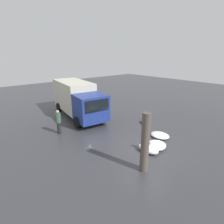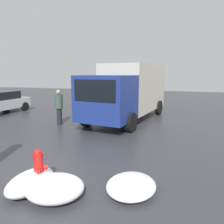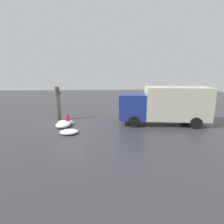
# 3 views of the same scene
# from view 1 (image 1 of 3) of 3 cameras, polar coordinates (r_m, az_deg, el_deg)

# --- Properties ---
(ground_plane) EXTENTS (60.00, 60.00, 0.00)m
(ground_plane) POSITION_cam_1_polar(r_m,az_deg,el_deg) (11.12, 11.18, -12.02)
(ground_plane) COLOR #38383D
(fire_hydrant) EXTENTS (0.40, 0.36, 0.91)m
(fire_hydrant) POSITION_cam_1_polar(r_m,az_deg,el_deg) (10.89, 11.34, -9.89)
(fire_hydrant) COLOR red
(fire_hydrant) RESTS_ON ground_plane
(tree_trunk) EXTENTS (0.63, 0.41, 3.06)m
(tree_trunk) POSITION_cam_1_polar(r_m,az_deg,el_deg) (8.60, 10.73, -9.86)
(tree_trunk) COLOR brown
(tree_trunk) RESTS_ON ground_plane
(delivery_truck) EXTENTS (7.53, 3.44, 3.13)m
(delivery_truck) POSITION_cam_1_polar(r_m,az_deg,el_deg) (16.38, -11.21, 4.42)
(delivery_truck) COLOR navy
(delivery_truck) RESTS_ON ground_plane
(pedestrian) EXTENTS (0.39, 0.39, 1.80)m
(pedestrian) POSITION_cam_1_polar(r_m,az_deg,el_deg) (13.15, -17.10, -2.80)
(pedestrian) COLOR #23232D
(pedestrian) RESTS_ON ground_plane
(snow_pile_by_hydrant) EXTENTS (1.16, 1.28, 0.42)m
(snow_pile_by_hydrant) POSITION_cam_1_polar(r_m,az_deg,el_deg) (11.31, 14.21, -10.47)
(snow_pile_by_hydrant) COLOR white
(snow_pile_by_hydrant) RESTS_ON ground_plane
(snow_pile_curbside) EXTENTS (1.35, 0.81, 0.40)m
(snow_pile_curbside) POSITION_cam_1_polar(r_m,az_deg,el_deg) (10.86, 11.77, -11.63)
(snow_pile_curbside) COLOR white
(snow_pile_curbside) RESTS_ON ground_plane
(snow_pile_by_tree) EXTENTS (1.33, 1.11, 0.27)m
(snow_pile_by_tree) POSITION_cam_1_polar(r_m,az_deg,el_deg) (12.83, 15.39, -7.33)
(snow_pile_by_tree) COLOR white
(snow_pile_by_tree) RESTS_ON ground_plane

